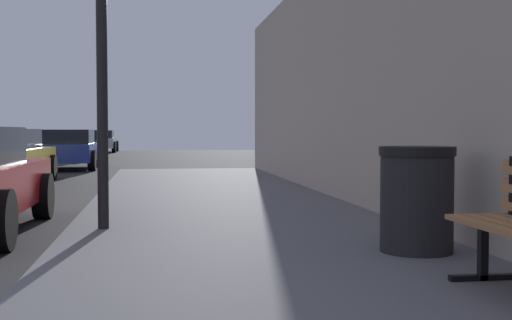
{
  "coord_description": "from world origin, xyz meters",
  "views": [
    {
      "loc": [
        2.98,
        -3.14,
        1.22
      ],
      "look_at": [
        3.85,
        2.65,
        0.97
      ],
      "focal_mm": 46.85,
      "sensor_mm": 36.0,
      "label": 1
    }
  ],
  "objects_px": {
    "trash_bin": "(417,199)",
    "car_green": "(81,144)",
    "car_silver": "(99,141)",
    "car_blue": "(67,149)"
  },
  "relations": [
    {
      "from": "trash_bin",
      "to": "car_silver",
      "type": "distance_m",
      "value": 34.58
    },
    {
      "from": "car_green",
      "to": "car_blue",
      "type": "bearing_deg",
      "value": -86.94
    },
    {
      "from": "trash_bin",
      "to": "car_blue",
      "type": "bearing_deg",
      "value": 107.04
    },
    {
      "from": "car_silver",
      "to": "car_blue",
      "type": "bearing_deg",
      "value": -88.76
    },
    {
      "from": "trash_bin",
      "to": "car_blue",
      "type": "distance_m",
      "value": 17.41
    },
    {
      "from": "trash_bin",
      "to": "car_silver",
      "type": "bearing_deg",
      "value": 99.12
    },
    {
      "from": "trash_bin",
      "to": "car_green",
      "type": "xyz_separation_m",
      "value": [
        -5.56,
        25.14,
        0.02
      ]
    },
    {
      "from": "trash_bin",
      "to": "car_silver",
      "type": "height_order",
      "value": "car_silver"
    },
    {
      "from": "car_silver",
      "to": "trash_bin",
      "type": "bearing_deg",
      "value": -80.88
    },
    {
      "from": "car_green",
      "to": "car_silver",
      "type": "relative_size",
      "value": 0.95
    }
  ]
}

